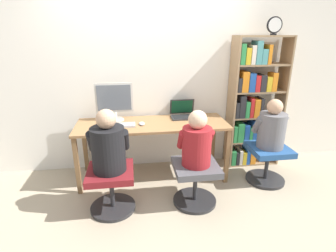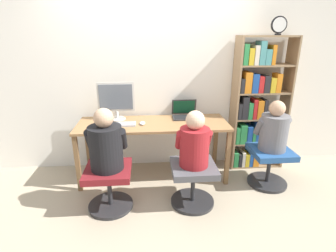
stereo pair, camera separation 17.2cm
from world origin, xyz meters
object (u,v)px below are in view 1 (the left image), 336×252
(laptop, at_px, (183,114))
(person_at_laptop, at_px, (197,142))
(office_chair_left, at_px, (111,185))
(office_chair_side, at_px, (268,160))
(bookshelf, at_px, (252,105))
(person_near_shelf, at_px, (272,128))
(office_chair_right, at_px, (195,179))
(keyboard, at_px, (118,125))
(desktop_monitor, at_px, (114,101))
(person_at_monitor, at_px, (108,145))
(desk_clock, at_px, (275,25))

(laptop, relative_size, person_at_laptop, 0.54)
(office_chair_left, distance_m, office_chair_side, 1.95)
(bookshelf, xyz_separation_m, person_near_shelf, (0.03, -0.51, -0.15))
(office_chair_right, bearing_deg, keyboard, 145.12)
(desktop_monitor, distance_m, person_at_monitor, 0.86)
(bookshelf, bearing_deg, person_at_laptop, -139.96)
(keyboard, height_order, bookshelf, bookshelf)
(office_chair_left, height_order, office_chair_side, same)
(office_chair_left, height_order, office_chair_right, same)
(person_at_monitor, bearing_deg, keyboard, 83.08)
(office_chair_right, relative_size, person_near_shelf, 0.80)
(person_near_shelf, bearing_deg, desktop_monitor, 164.95)
(bookshelf, relative_size, person_near_shelf, 2.95)
(desk_clock, distance_m, office_chair_side, 1.68)
(office_chair_side, bearing_deg, office_chair_left, -170.73)
(desktop_monitor, height_order, office_chair_side, desktop_monitor)
(office_chair_left, height_order, bookshelf, bookshelf)
(person_at_laptop, bearing_deg, office_chair_left, -179.98)
(person_at_monitor, height_order, person_at_laptop, person_at_monitor)
(person_at_laptop, xyz_separation_m, desk_clock, (1.13, 0.76, 1.17))
(laptop, bearing_deg, keyboard, -163.75)
(desktop_monitor, xyz_separation_m, person_near_shelf, (1.89, -0.51, -0.27))
(bookshelf, distance_m, person_near_shelf, 0.53)
(office_chair_right, bearing_deg, person_at_laptop, 90.00)
(laptop, relative_size, keyboard, 0.77)
(person_at_monitor, bearing_deg, desk_clock, 20.44)
(keyboard, relative_size, office_chair_right, 0.88)
(office_chair_left, height_order, person_at_laptop, person_at_laptop)
(laptop, xyz_separation_m, person_at_monitor, (-0.93, -0.83, -0.05))
(laptop, xyz_separation_m, office_chair_right, (-0.02, -0.84, -0.50))
(person_at_monitor, distance_m, bookshelf, 2.07)
(desktop_monitor, height_order, office_chair_right, desktop_monitor)
(desktop_monitor, xyz_separation_m, office_chair_side, (1.89, -0.51, -0.71))
(keyboard, relative_size, bookshelf, 0.24)
(laptop, bearing_deg, office_chair_left, -138.11)
(office_chair_side, distance_m, person_near_shelf, 0.44)
(desktop_monitor, relative_size, bookshelf, 0.27)
(laptop, distance_m, keyboard, 0.89)
(desktop_monitor, distance_m, person_near_shelf, 1.97)
(person_at_laptop, bearing_deg, desk_clock, 34.12)
(person_at_monitor, bearing_deg, office_chair_side, 9.13)
(keyboard, xyz_separation_m, person_near_shelf, (1.85, -0.26, -0.03))
(office_chair_right, distance_m, office_chair_side, 1.06)
(keyboard, height_order, person_at_monitor, person_at_monitor)
(bookshelf, bearing_deg, desk_clock, -23.48)
(person_at_laptop, bearing_deg, keyboard, 145.31)
(office_chair_left, bearing_deg, laptop, 41.89)
(person_at_laptop, bearing_deg, bookshelf, 40.04)
(keyboard, bearing_deg, desktop_monitor, 97.89)
(person_near_shelf, bearing_deg, bookshelf, 93.65)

